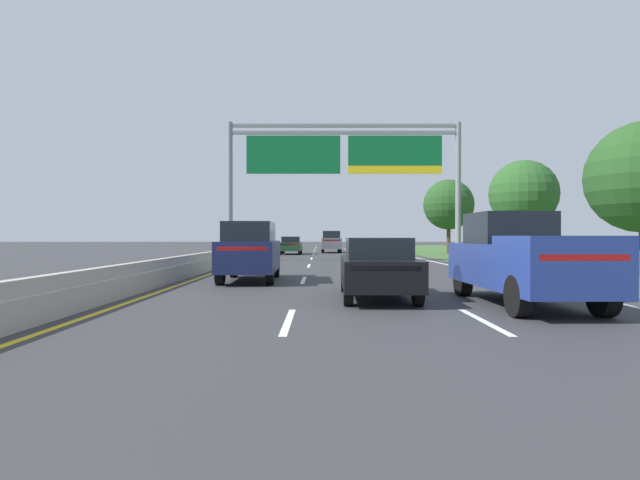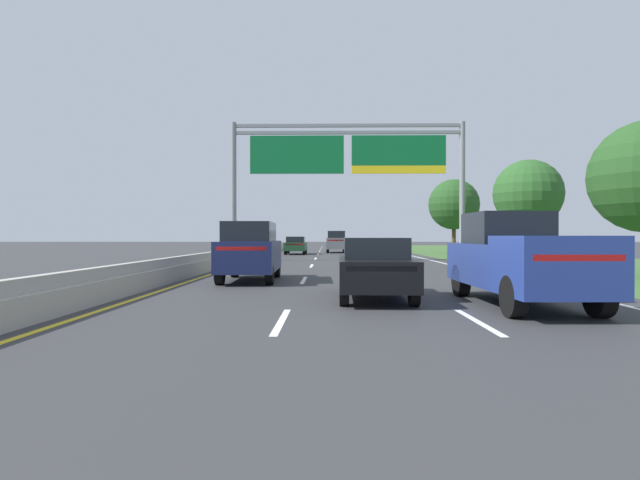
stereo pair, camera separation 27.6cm
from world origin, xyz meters
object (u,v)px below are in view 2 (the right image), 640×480
object	(u,v)px
car_grey_centre_lane_suv	(336,241)
roadside_tree_far	(454,205)
car_black_centre_lane_sedan	(375,267)
roadside_tree_mid	(528,194)
car_darkgreen_left_lane_sedan	(296,245)
overhead_sign_gantry	(348,162)
car_navy_left_lane_suv	(251,250)
pickup_truck_blue	(519,259)

from	to	relation	value
car_grey_centre_lane_suv	roadside_tree_far	xyz separation A→B (m)	(10.80, -2.73, 3.42)
car_black_centre_lane_sedan	roadside_tree_mid	xyz separation A→B (m)	(10.91, 17.90, 3.35)
car_darkgreen_left_lane_sedan	car_black_centre_lane_sedan	bearing A→B (deg)	-172.50
overhead_sign_gantry	car_grey_centre_lane_suv	world-z (taller)	overhead_sign_gantry
car_navy_left_lane_suv	roadside_tree_mid	xyz separation A→B (m)	(14.91, 12.77, 3.07)
car_darkgreen_left_lane_sedan	roadside_tree_mid	distance (m)	20.98
car_black_centre_lane_sedan	car_darkgreen_left_lane_sedan	size ratio (longest dim) A/B	1.01
car_black_centre_lane_sedan	car_grey_centre_lane_suv	world-z (taller)	car_grey_centre_lane_suv
overhead_sign_gantry	car_black_centre_lane_sedan	distance (m)	20.38
overhead_sign_gantry	car_navy_left_lane_suv	xyz separation A→B (m)	(-4.06, -14.46, -5.30)
car_navy_left_lane_suv	overhead_sign_gantry	bearing A→B (deg)	-17.17
car_black_centre_lane_sedan	roadside_tree_far	world-z (taller)	roadside_tree_far
roadside_tree_far	overhead_sign_gantry	bearing A→B (deg)	-125.64
car_black_centre_lane_sedan	roadside_tree_mid	distance (m)	21.23
car_grey_centre_lane_suv	overhead_sign_gantry	bearing A→B (deg)	-178.56
pickup_truck_blue	roadside_tree_mid	size ratio (longest dim) A/B	0.87
pickup_truck_blue	car_darkgreen_left_lane_sedan	bearing A→B (deg)	11.04
roadside_tree_mid	roadside_tree_far	world-z (taller)	roadside_tree_far
pickup_truck_blue	car_grey_centre_lane_suv	bearing A→B (deg)	4.21
pickup_truck_blue	car_darkgreen_left_lane_sedan	size ratio (longest dim) A/B	1.23
overhead_sign_gantry	car_grey_centre_lane_suv	distance (m)	17.96
car_grey_centre_lane_suv	car_darkgreen_left_lane_sedan	size ratio (longest dim) A/B	1.07
overhead_sign_gantry	car_grey_centre_lane_suv	xyz separation A→B (m)	(-0.46, 17.15, -5.30)
car_black_centre_lane_sedan	car_navy_left_lane_suv	size ratio (longest dim) A/B	0.94
pickup_truck_blue	roadside_tree_far	xyz separation A→B (m)	(7.14, 35.24, 3.45)
car_grey_centre_lane_suv	roadside_tree_mid	distance (m)	22.19
overhead_sign_gantry	car_grey_centre_lane_suv	bearing A→B (deg)	91.53
overhead_sign_gantry	roadside_tree_far	xyz separation A→B (m)	(10.34, 14.42, -1.88)
pickup_truck_blue	car_darkgreen_left_lane_sedan	xyz separation A→B (m)	(-7.31, 33.44, -0.26)
car_black_centre_lane_sedan	car_darkgreen_left_lane_sedan	distance (m)	32.47
pickup_truck_blue	roadside_tree_mid	bearing A→B (deg)	-23.11
roadside_tree_mid	car_black_centre_lane_sedan	bearing A→B (deg)	-121.36
overhead_sign_gantry	pickup_truck_blue	distance (m)	21.72
car_grey_centre_lane_suv	roadside_tree_mid	bearing A→B (deg)	-149.12
pickup_truck_blue	car_black_centre_lane_sedan	world-z (taller)	pickup_truck_blue
car_black_centre_lane_sedan	roadside_tree_far	xyz separation A→B (m)	(10.40, 34.02, 3.70)
roadside_tree_far	roadside_tree_mid	bearing A→B (deg)	-88.18
pickup_truck_blue	car_grey_centre_lane_suv	size ratio (longest dim) A/B	1.16
roadside_tree_far	car_grey_centre_lane_suv	bearing A→B (deg)	165.83
car_grey_centre_lane_suv	roadside_tree_mid	world-z (taller)	roadside_tree_mid
pickup_truck_blue	overhead_sign_gantry	bearing A→B (deg)	7.44
pickup_truck_blue	roadside_tree_mid	xyz separation A→B (m)	(7.65, 19.12, 3.09)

